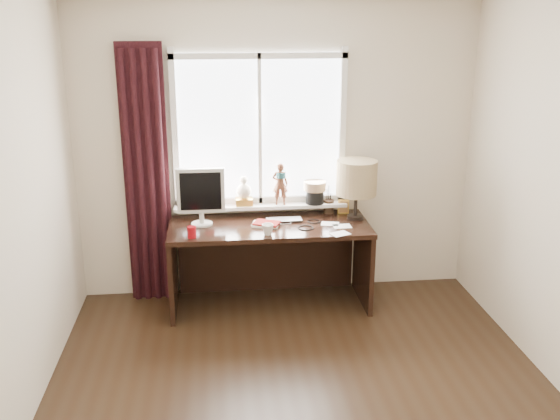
{
  "coord_description": "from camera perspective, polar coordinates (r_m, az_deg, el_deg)",
  "views": [
    {
      "loc": [
        -0.54,
        -3.35,
        2.48
      ],
      "look_at": [
        -0.05,
        1.25,
        1.0
      ],
      "focal_mm": 40.0,
      "sensor_mm": 36.0,
      "label": 1
    }
  ],
  "objects": [
    {
      "name": "table_lamp",
      "position": [
        5.38,
        7.02,
        2.88
      ],
      "size": [
        0.35,
        0.35,
        0.52
      ],
      "color": "black",
      "rests_on": "desk"
    },
    {
      "name": "notebook_stack",
      "position": [
        5.26,
        -1.29,
        -1.28
      ],
      "size": [
        0.26,
        0.22,
        0.03
      ],
      "color": "beige",
      "rests_on": "desk"
    },
    {
      "name": "mug",
      "position": [
        5.04,
        -1.13,
        -1.76
      ],
      "size": [
        0.13,
        0.13,
        0.1
      ],
      "primitive_type": "imported",
      "rotation": [
        0.0,
        0.0,
        0.76
      ],
      "color": "white",
      "rests_on": "desk"
    },
    {
      "name": "monitor",
      "position": [
        5.25,
        -7.26,
        1.53
      ],
      "size": [
        0.4,
        0.18,
        0.49
      ],
      "color": "beige",
      "rests_on": "desk"
    },
    {
      "name": "wall_back",
      "position": [
        5.51,
        -0.31,
        5.36
      ],
      "size": [
        3.5,
        0.0,
        2.6
      ],
      "primitive_type": "cube",
      "rotation": [
        1.57,
        0.0,
        0.0
      ],
      "color": "beige",
      "rests_on": "ground"
    },
    {
      "name": "laptop",
      "position": [
        5.37,
        0.39,
        -0.91
      ],
      "size": [
        0.31,
        0.2,
        0.02
      ],
      "primitive_type": "imported",
      "rotation": [
        0.0,
        0.0,
        0.01
      ],
      "color": "silver",
      "rests_on": "desk"
    },
    {
      "name": "curtain",
      "position": [
        5.46,
        -12.11,
        2.87
      ],
      "size": [
        0.38,
        0.09,
        2.25
      ],
      "color": "black",
      "rests_on": "floor"
    },
    {
      "name": "red_cup",
      "position": [
        5.03,
        -8.07,
        -2.01
      ],
      "size": [
        0.07,
        0.07,
        0.09
      ],
      "primitive_type": "cylinder",
      "color": "maroon",
      "rests_on": "desk"
    },
    {
      "name": "loose_papers",
      "position": [
        5.23,
        5.26,
        -1.63
      ],
      "size": [
        0.25,
        0.41,
        0.0
      ],
      "color": "white",
      "rests_on": "desk"
    },
    {
      "name": "brush_holder",
      "position": [
        5.6,
        4.47,
        0.33
      ],
      "size": [
        0.09,
        0.09,
        0.25
      ],
      "color": "black",
      "rests_on": "desk"
    },
    {
      "name": "window",
      "position": [
        5.44,
        -1.74,
        5.26
      ],
      "size": [
        1.52,
        0.22,
        1.4
      ],
      "color": "white",
      "rests_on": "ground"
    },
    {
      "name": "desk",
      "position": [
        5.47,
        -1.05,
        -3.43
      ],
      "size": [
        1.7,
        0.7,
        0.75
      ],
      "color": "#311A12",
      "rests_on": "floor"
    },
    {
      "name": "desk_cables",
      "position": [
        5.31,
        2.15,
        -1.25
      ],
      "size": [
        0.36,
        0.4,
        0.01
      ],
      "color": "black",
      "rests_on": "desk"
    },
    {
      "name": "icon_frame",
      "position": [
        5.59,
        5.83,
        0.31
      ],
      "size": [
        0.1,
        0.04,
        0.13
      ],
      "color": "gold",
      "rests_on": "desk"
    },
    {
      "name": "floor",
      "position": [
        4.21,
        2.61,
        -18.44
      ],
      "size": [
        3.5,
        4.0,
        0.0
      ],
      "primitive_type": "cube",
      "color": "black",
      "rests_on": "ground"
    }
  ]
}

